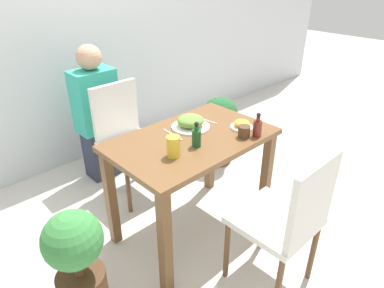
{
  "coord_description": "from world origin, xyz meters",
  "views": [
    {
      "loc": [
        -1.33,
        -1.39,
        1.73
      ],
      "look_at": [
        0.0,
        0.0,
        0.7
      ],
      "focal_mm": 32.0,
      "sensor_mm": 36.0,
      "label": 1
    }
  ],
  "objects_px": {
    "food_plate": "(191,122)",
    "sauce_bottle": "(257,127)",
    "side_plate": "(242,125)",
    "drink_cup": "(244,132)",
    "juice_glass": "(173,146)",
    "potted_plant_right": "(219,126)",
    "chair_far": "(125,134)",
    "condiment_bottle": "(196,137)",
    "person_figure": "(97,115)",
    "chair_near": "(288,217)",
    "potted_plant_left": "(78,264)"
  },
  "relations": [
    {
      "from": "chair_far",
      "to": "potted_plant_left",
      "type": "bearing_deg",
      "value": -136.2
    },
    {
      "from": "person_figure",
      "to": "side_plate",
      "type": "bearing_deg",
      "value": -71.52
    },
    {
      "from": "chair_far",
      "to": "condiment_bottle",
      "type": "height_order",
      "value": "same"
    },
    {
      "from": "condiment_bottle",
      "to": "potted_plant_right",
      "type": "xyz_separation_m",
      "value": [
        0.9,
        0.61,
        -0.43
      ]
    },
    {
      "from": "food_plate",
      "to": "side_plate",
      "type": "relative_size",
      "value": 1.68
    },
    {
      "from": "side_plate",
      "to": "drink_cup",
      "type": "xyz_separation_m",
      "value": [
        -0.09,
        -0.09,
        0.01
      ]
    },
    {
      "from": "chair_near",
      "to": "chair_far",
      "type": "distance_m",
      "value": 1.44
    },
    {
      "from": "side_plate",
      "to": "drink_cup",
      "type": "distance_m",
      "value": 0.13
    },
    {
      "from": "sauce_bottle",
      "to": "potted_plant_left",
      "type": "height_order",
      "value": "sauce_bottle"
    },
    {
      "from": "side_plate",
      "to": "person_figure",
      "type": "distance_m",
      "value": 1.29
    },
    {
      "from": "juice_glass",
      "to": "potted_plant_right",
      "type": "distance_m",
      "value": 1.31
    },
    {
      "from": "drink_cup",
      "to": "juice_glass",
      "type": "relative_size",
      "value": 0.62
    },
    {
      "from": "side_plate",
      "to": "potted_plant_right",
      "type": "height_order",
      "value": "side_plate"
    },
    {
      "from": "person_figure",
      "to": "sauce_bottle",
      "type": "bearing_deg",
      "value": -74.22
    },
    {
      "from": "sauce_bottle",
      "to": "drink_cup",
      "type": "bearing_deg",
      "value": 144.3
    },
    {
      "from": "chair_far",
      "to": "condiment_bottle",
      "type": "relative_size",
      "value": 5.67
    },
    {
      "from": "person_figure",
      "to": "drink_cup",
      "type": "bearing_deg",
      "value": -76.46
    },
    {
      "from": "drink_cup",
      "to": "juice_glass",
      "type": "distance_m",
      "value": 0.49
    },
    {
      "from": "chair_far",
      "to": "side_plate",
      "type": "relative_size",
      "value": 5.99
    },
    {
      "from": "chair_near",
      "to": "condiment_bottle",
      "type": "distance_m",
      "value": 0.68
    },
    {
      "from": "food_plate",
      "to": "juice_glass",
      "type": "distance_m",
      "value": 0.39
    },
    {
      "from": "chair_far",
      "to": "condiment_bottle",
      "type": "xyz_separation_m",
      "value": [
        -0.02,
        -0.83,
        0.29
      ]
    },
    {
      "from": "juice_glass",
      "to": "chair_near",
      "type": "bearing_deg",
      "value": -66.13
    },
    {
      "from": "drink_cup",
      "to": "sauce_bottle",
      "type": "bearing_deg",
      "value": -35.7
    },
    {
      "from": "person_figure",
      "to": "juice_glass",
      "type": "bearing_deg",
      "value": -97.88
    },
    {
      "from": "chair_near",
      "to": "drink_cup",
      "type": "bearing_deg",
      "value": -112.76
    },
    {
      "from": "potted_plant_left",
      "to": "person_figure",
      "type": "height_order",
      "value": "person_figure"
    },
    {
      "from": "chair_near",
      "to": "chair_far",
      "type": "height_order",
      "value": "same"
    },
    {
      "from": "side_plate",
      "to": "drink_cup",
      "type": "bearing_deg",
      "value": -134.83
    },
    {
      "from": "chair_near",
      "to": "drink_cup",
      "type": "distance_m",
      "value": 0.6
    },
    {
      "from": "food_plate",
      "to": "drink_cup",
      "type": "height_order",
      "value": "food_plate"
    },
    {
      "from": "food_plate",
      "to": "chair_near",
      "type": "bearing_deg",
      "value": -93.84
    },
    {
      "from": "potted_plant_left",
      "to": "potted_plant_right",
      "type": "relative_size",
      "value": 1.05
    },
    {
      "from": "side_plate",
      "to": "potted_plant_right",
      "type": "bearing_deg",
      "value": 51.66
    },
    {
      "from": "juice_glass",
      "to": "sauce_bottle",
      "type": "height_order",
      "value": "sauce_bottle"
    },
    {
      "from": "sauce_bottle",
      "to": "potted_plant_left",
      "type": "xyz_separation_m",
      "value": [
        -1.2,
        0.18,
        -0.44
      ]
    },
    {
      "from": "food_plate",
      "to": "sauce_bottle",
      "type": "bearing_deg",
      "value": -60.03
    },
    {
      "from": "chair_far",
      "to": "drink_cup",
      "type": "distance_m",
      "value": 1.03
    },
    {
      "from": "drink_cup",
      "to": "person_figure",
      "type": "xyz_separation_m",
      "value": [
        -0.31,
        1.31,
        -0.2
      ]
    },
    {
      "from": "chair_far",
      "to": "juice_glass",
      "type": "height_order",
      "value": "chair_far"
    },
    {
      "from": "juice_glass",
      "to": "potted_plant_left",
      "type": "xyz_separation_m",
      "value": [
        -0.65,
        0.01,
        -0.44
      ]
    },
    {
      "from": "drink_cup",
      "to": "potted_plant_right",
      "type": "height_order",
      "value": "drink_cup"
    },
    {
      "from": "potted_plant_right",
      "to": "person_figure",
      "type": "relative_size",
      "value": 0.56
    },
    {
      "from": "side_plate",
      "to": "drink_cup",
      "type": "height_order",
      "value": "drink_cup"
    },
    {
      "from": "juice_glass",
      "to": "potted_plant_left",
      "type": "relative_size",
      "value": 0.18
    },
    {
      "from": "drink_cup",
      "to": "condiment_bottle",
      "type": "bearing_deg",
      "value": 158.21
    },
    {
      "from": "drink_cup",
      "to": "juice_glass",
      "type": "height_order",
      "value": "juice_glass"
    },
    {
      "from": "side_plate",
      "to": "condiment_bottle",
      "type": "xyz_separation_m",
      "value": [
        -0.39,
        0.03,
        0.04
      ]
    },
    {
      "from": "food_plate",
      "to": "sauce_bottle",
      "type": "distance_m",
      "value": 0.44
    },
    {
      "from": "side_plate",
      "to": "person_figure",
      "type": "height_order",
      "value": "person_figure"
    }
  ]
}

